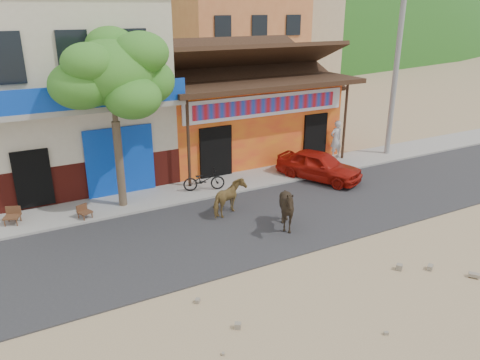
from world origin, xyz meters
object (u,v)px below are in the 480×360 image
(scooter, at_px, (204,180))
(cafe_chair_left, at_px, (11,210))
(utility_pole, at_px, (396,68))
(cow_tan, at_px, (229,198))
(pedestrian, at_px, (336,139))
(tree, at_px, (116,121))
(cow_dark, at_px, (287,208))
(red_car, at_px, (319,165))
(cafe_chair_right, at_px, (84,206))

(scooter, xyz_separation_m, cafe_chair_left, (-6.64, 0.23, 0.08))
(utility_pole, height_order, cow_tan, utility_pole)
(scooter, bearing_deg, utility_pole, -71.42)
(cow_tan, bearing_deg, pedestrian, -95.82)
(tree, distance_m, utility_pole, 12.84)
(cow_dark, bearing_deg, red_car, 110.97)
(scooter, relative_size, cafe_chair_right, 1.91)
(tree, xyz_separation_m, pedestrian, (10.18, 0.85, -2.13))
(cafe_chair_left, relative_size, cafe_chair_right, 1.21)
(cow_tan, relative_size, cafe_chair_right, 1.68)
(utility_pole, bearing_deg, pedestrian, 165.95)
(tree, height_order, pedestrian, tree)
(scooter, height_order, cafe_chair_right, scooter)
(pedestrian, bearing_deg, cow_dark, 37.92)
(tree, relative_size, pedestrian, 3.45)
(cow_tan, distance_m, pedestrian, 7.87)
(red_car, distance_m, cafe_chair_right, 9.22)
(utility_pole, xyz_separation_m, cafe_chair_right, (-14.20, -0.70, -3.59))
(cow_tan, distance_m, cafe_chair_left, 7.02)
(scooter, bearing_deg, cow_dark, -150.02)
(cow_dark, relative_size, red_car, 0.42)
(utility_pole, height_order, scooter, utility_pole)
(tree, height_order, cafe_chair_left, tree)
(pedestrian, bearing_deg, cafe_chair_right, 4.65)
(tree, distance_m, scooter, 4.04)
(cow_tan, xyz_separation_m, pedestrian, (7.18, 3.21, 0.36))
(red_car, bearing_deg, utility_pole, -12.13)
(cow_tan, bearing_deg, red_car, -104.17)
(cow_dark, bearing_deg, cafe_chair_left, -140.30)
(scooter, relative_size, pedestrian, 0.90)
(red_car, height_order, cafe_chair_right, red_car)
(cow_tan, height_order, cafe_chair_right, cow_tan)
(cow_dark, height_order, cafe_chair_left, cow_dark)
(cow_dark, distance_m, red_car, 4.97)
(tree, distance_m, cow_tan, 4.56)
(cow_dark, bearing_deg, tree, -156.52)
(utility_pole, height_order, cafe_chair_left, utility_pole)
(cow_tan, xyz_separation_m, cafe_chair_right, (-4.41, 1.85, -0.09))
(pedestrian, height_order, cafe_chair_right, pedestrian)
(tree, bearing_deg, utility_pole, 0.90)
(scooter, bearing_deg, cafe_chair_left, 105.04)
(cow_dark, xyz_separation_m, cafe_chair_right, (-5.47, 3.77, -0.25))
(red_car, xyz_separation_m, pedestrian, (2.38, 1.85, 0.35))
(scooter, bearing_deg, tree, 105.67)
(cafe_chair_right, bearing_deg, utility_pole, -20.04)
(cow_tan, relative_size, red_car, 0.40)
(cafe_chair_left, height_order, cafe_chair_right, cafe_chair_left)
(pedestrian, relative_size, cafe_chair_left, 1.75)
(red_car, bearing_deg, cow_dark, -164.52)
(scooter, bearing_deg, cow_tan, -165.34)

